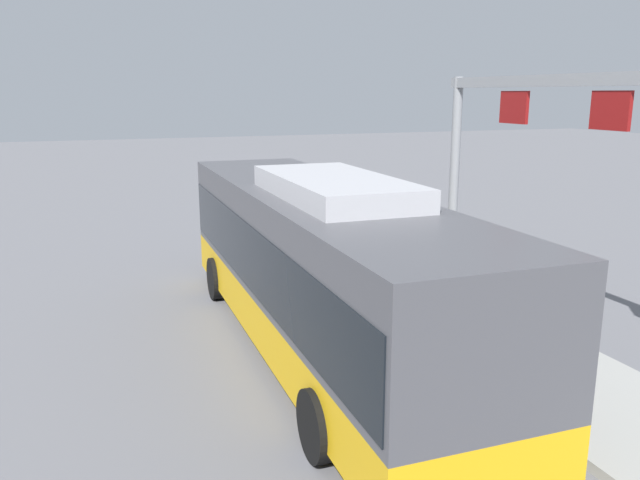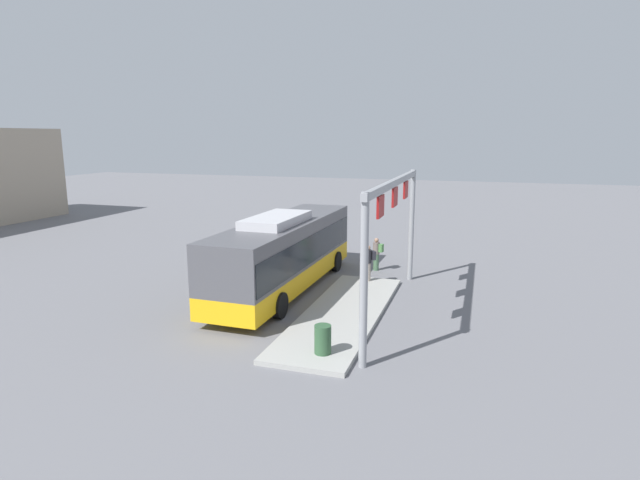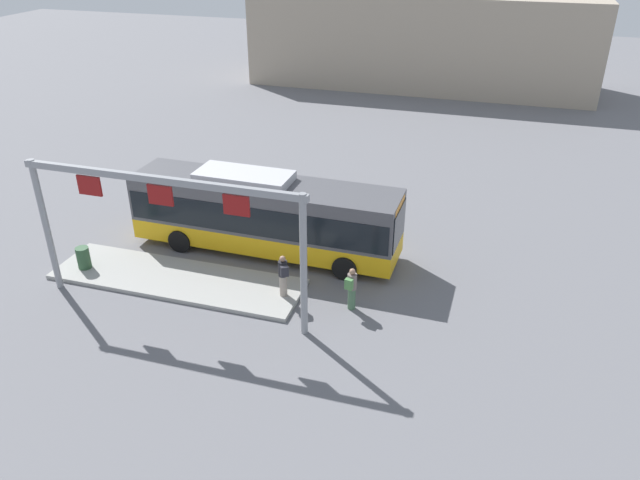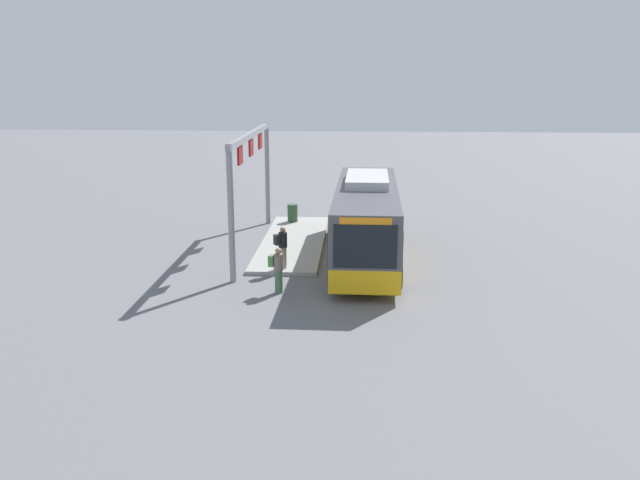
{
  "view_description": "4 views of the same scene",
  "coord_description": "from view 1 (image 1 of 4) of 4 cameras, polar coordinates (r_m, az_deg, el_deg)",
  "views": [
    {
      "loc": [
        -10.53,
        3.94,
        4.81
      ],
      "look_at": [
        3.91,
        -1.53,
        1.2
      ],
      "focal_mm": 35.47,
      "sensor_mm": 36.0,
      "label": 1
    },
    {
      "loc": [
        -20.36,
        -8.13,
        6.71
      ],
      "look_at": [
        2.87,
        -0.7,
        1.74
      ],
      "focal_mm": 28.74,
      "sensor_mm": 36.0,
      "label": 2
    },
    {
      "loc": [
        8.88,
        -21.15,
        12.7
      ],
      "look_at": [
        2.76,
        -1.2,
        1.54
      ],
      "focal_mm": 34.34,
      "sensor_mm": 36.0,
      "label": 3
    },
    {
      "loc": [
        27.21,
        -0.34,
        7.79
      ],
      "look_at": [
        1.31,
        -1.86,
        1.15
      ],
      "focal_mm": 37.51,
      "sensor_mm": 36.0,
      "label": 4
    }
  ],
  "objects": [
    {
      "name": "person_boarding",
      "position": [
        17.14,
        4.41,
        -0.12
      ],
      "size": [
        0.41,
        0.57,
        1.67
      ],
      "rotation": [
        0.0,
        0.0,
        1.37
      ],
      "color": "#476B4C",
      "rests_on": "ground"
    },
    {
      "name": "platform_sign_gantry",
      "position": [
        12.71,
        24.44,
        7.45
      ],
      "size": [
        10.32,
        0.24,
        5.2
      ],
      "color": "gray",
      "rests_on": "ground"
    },
    {
      "name": "platform_curb",
      "position": [
        11.86,
        19.7,
        -11.18
      ],
      "size": [
        10.0,
        2.8,
        0.16
      ],
      "primitive_type": "cube",
      "color": "#9E9E99",
      "rests_on": "ground"
    },
    {
      "name": "ground_plane",
      "position": [
        12.23,
        -0.23,
        -10.01
      ],
      "size": [
        120.0,
        120.0,
        0.0
      ],
      "primitive_type": "plane",
      "color": "slate"
    },
    {
      "name": "person_waiting_near",
      "position": [
        14.96,
        8.99,
        -1.58
      ],
      "size": [
        0.55,
        0.6,
        1.67
      ],
      "rotation": [
        0.0,
        0.0,
        2.16
      ],
      "color": "gray",
      "rests_on": "platform_curb"
    },
    {
      "name": "bus_main",
      "position": [
        11.63,
        -0.23,
        -1.79
      ],
      "size": [
        11.31,
        2.84,
        3.46
      ],
      "rotation": [
        0.0,
        0.0,
        -0.02
      ],
      "color": "#EAAD14",
      "rests_on": "ground"
    }
  ]
}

